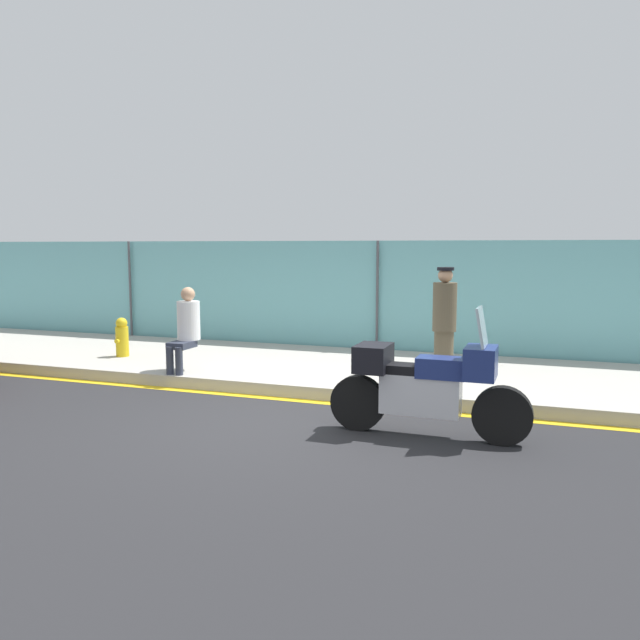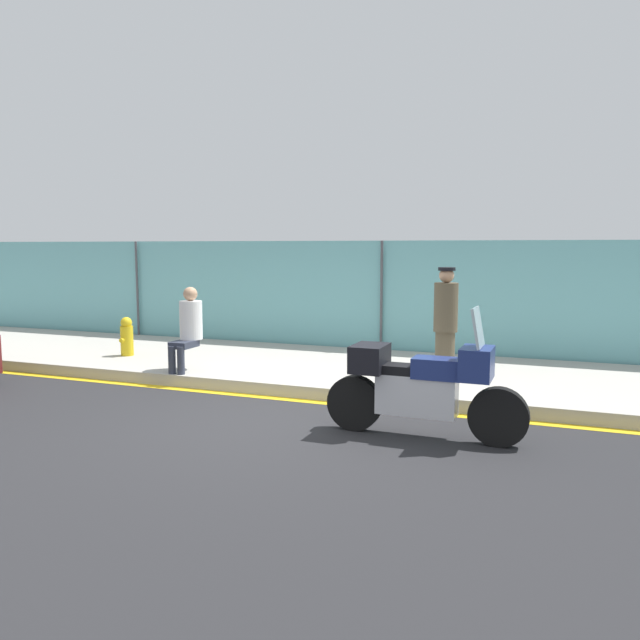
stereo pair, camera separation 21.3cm
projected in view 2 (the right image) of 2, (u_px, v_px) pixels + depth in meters
The scene contains 8 objects.
ground_plane at pixel (277, 423), 7.35m from camera, with size 120.00×120.00×0.00m, color #262628.
sidewalk at pixel (353, 371), 10.01m from camera, with size 40.23×3.37×0.18m.
curb_paint_stripe at pixel (312, 401), 8.37m from camera, with size 40.23×0.18×0.01m.
storefront_fence at pixel (383, 300), 11.54m from camera, with size 38.21×0.17×2.18m.
motorcycle at pixel (422, 385), 6.75m from camera, with size 2.20×0.51×1.45m.
officer_standing at pixel (446, 322), 8.87m from camera, with size 0.34×0.34×1.61m.
person_seated_on_curb at pixel (189, 324), 9.58m from camera, with size 0.35×0.65×1.28m.
fire_hydrant at pixel (127, 337), 10.88m from camera, with size 0.22×0.27×0.68m.
Camera 2 is at (3.04, -6.50, 2.08)m, focal length 35.00 mm.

